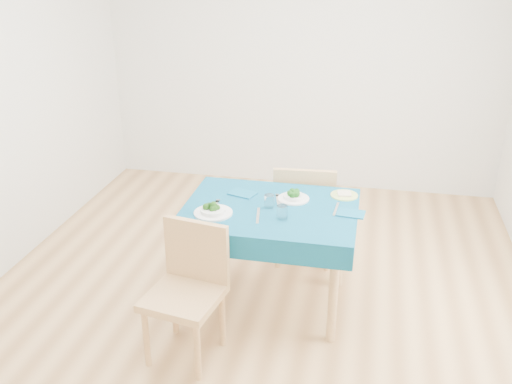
% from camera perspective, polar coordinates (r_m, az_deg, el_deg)
% --- Properties ---
extents(room_shell, '(4.02, 4.52, 2.73)m').
position_cam_1_polar(room_shell, '(3.65, 0.00, 7.18)').
color(room_shell, '#AA7A47').
rests_on(room_shell, ground).
extents(table, '(1.14, 0.87, 0.76)m').
position_cam_1_polar(table, '(3.99, 1.37, -6.49)').
color(table, navy).
rests_on(table, ground).
extents(chair_near, '(0.50, 0.53, 1.06)m').
position_cam_1_polar(chair_near, '(3.46, -7.36, -8.98)').
color(chair_near, tan).
rests_on(chair_near, ground).
extents(chair_far, '(0.50, 0.55, 1.17)m').
position_cam_1_polar(chair_far, '(4.51, 4.97, 0.06)').
color(chair_far, tan).
rests_on(chair_far, ground).
extents(bowl_near, '(0.25, 0.25, 0.08)m').
position_cam_1_polar(bowl_near, '(3.72, -4.31, -1.63)').
color(bowl_near, white).
rests_on(bowl_near, table).
extents(bowl_far, '(0.22, 0.22, 0.07)m').
position_cam_1_polar(bowl_far, '(3.93, 3.78, -0.31)').
color(bowl_far, white).
rests_on(bowl_far, table).
extents(fork_near, '(0.04, 0.20, 0.00)m').
position_cam_1_polar(fork_near, '(3.83, -4.32, -1.46)').
color(fork_near, silver).
rests_on(fork_near, table).
extents(knife_near, '(0.05, 0.23, 0.00)m').
position_cam_1_polar(knife_near, '(3.70, 0.20, -2.38)').
color(knife_near, silver).
rests_on(knife_near, table).
extents(fork_far, '(0.07, 0.18, 0.00)m').
position_cam_1_polar(fork_far, '(3.92, 2.24, -0.85)').
color(fork_far, silver).
rests_on(fork_far, table).
extents(knife_far, '(0.03, 0.21, 0.00)m').
position_cam_1_polar(knife_far, '(3.83, 8.01, -1.70)').
color(knife_far, silver).
rests_on(knife_far, table).
extents(napkin_near, '(0.21, 0.18, 0.01)m').
position_cam_1_polar(napkin_near, '(4.01, -1.35, -0.15)').
color(napkin_near, '#0D5273').
rests_on(napkin_near, table).
extents(napkin_far, '(0.19, 0.14, 0.01)m').
position_cam_1_polar(napkin_far, '(3.77, 9.45, -2.13)').
color(napkin_far, '#0D5273').
rests_on(napkin_far, table).
extents(tumbler_center, '(0.07, 0.07, 0.09)m').
position_cam_1_polar(tumbler_center, '(3.80, 1.34, -0.92)').
color(tumbler_center, white).
rests_on(tumbler_center, table).
extents(tumbler_side, '(0.07, 0.07, 0.09)m').
position_cam_1_polar(tumbler_side, '(3.65, 2.62, -2.03)').
color(tumbler_side, white).
rests_on(tumbler_side, table).
extents(side_plate, '(0.19, 0.19, 0.01)m').
position_cam_1_polar(side_plate, '(4.03, 8.81, -0.32)').
color(side_plate, '#BFD769').
rests_on(side_plate, table).
extents(bread_slice, '(0.11, 0.11, 0.01)m').
position_cam_1_polar(bread_slice, '(4.03, 8.82, -0.17)').
color(bread_slice, beige).
rests_on(bread_slice, side_plate).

